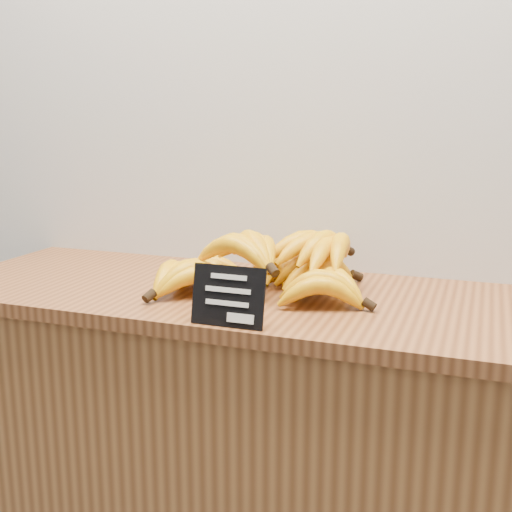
% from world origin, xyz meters
% --- Properties ---
extents(counter, '(1.51, 0.50, 0.90)m').
position_xyz_m(counter, '(0.18, 2.75, 0.45)').
color(counter, brown).
rests_on(counter, ground).
extents(counter_top, '(1.50, 0.54, 0.03)m').
position_xyz_m(counter_top, '(0.18, 2.75, 0.92)').
color(counter_top, brown).
rests_on(counter_top, counter).
extents(chalkboard_sign, '(0.14, 0.03, 0.11)m').
position_xyz_m(chalkboard_sign, '(0.19, 2.51, 0.99)').
color(chalkboard_sign, black).
rests_on(chalkboard_sign, counter_top).
extents(banana_pile, '(0.54, 0.39, 0.13)m').
position_xyz_m(banana_pile, '(0.19, 2.76, 0.98)').
color(banana_pile, '#EBAD09').
rests_on(banana_pile, counter_top).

